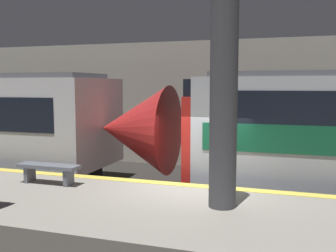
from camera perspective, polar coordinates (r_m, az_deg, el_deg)
ground_plane at (r=9.48m, az=3.52°, el=-14.28°), size 120.00×120.00×0.00m
platform at (r=7.69m, az=0.02°, el=-15.18°), size 40.00×3.59×1.02m
station_rear_barrier at (r=15.48m, az=9.89°, el=3.03°), size 50.00×0.15×5.03m
support_pillar_near at (r=7.25m, az=8.06°, el=3.16°), size 0.51×0.51×3.85m
platform_bench at (r=9.52m, az=-16.94°, el=-6.03°), size 1.50×0.40×0.45m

